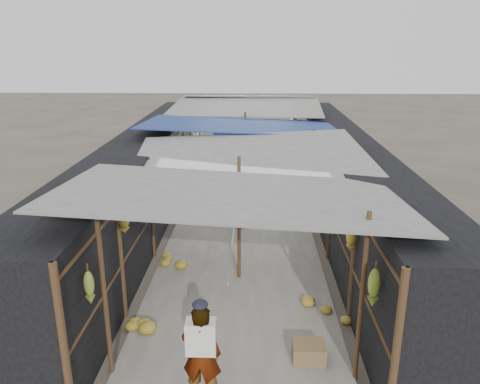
# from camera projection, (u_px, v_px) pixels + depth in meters

# --- Properties ---
(ground) EXTENTS (80.00, 80.00, 0.00)m
(ground) POSITION_uv_depth(u_px,v_px,m) (232.00, 375.00, 6.92)
(ground) COLOR #6B6356
(ground) RESTS_ON ground
(aisle_slab) EXTENTS (3.60, 16.00, 0.02)m
(aisle_slab) POSITION_uv_depth(u_px,v_px,m) (243.00, 217.00, 13.11)
(aisle_slab) COLOR #9E998E
(aisle_slab) RESTS_ON ground
(stall_left) EXTENTS (1.40, 15.00, 2.30)m
(stall_left) POSITION_uv_depth(u_px,v_px,m) (145.00, 178.00, 12.84)
(stall_left) COLOR black
(stall_left) RESTS_ON ground
(stall_right) EXTENTS (1.40, 15.00, 2.30)m
(stall_right) POSITION_uv_depth(u_px,v_px,m) (343.00, 179.00, 12.68)
(stall_right) COLOR black
(stall_right) RESTS_ON ground
(crate_near) EXTENTS (0.50, 0.40, 0.30)m
(crate_near) POSITION_uv_depth(u_px,v_px,m) (309.00, 352.00, 7.19)
(crate_near) COLOR #93724B
(crate_near) RESTS_ON ground
(crate_mid) EXTENTS (0.52, 0.42, 0.31)m
(crate_mid) POSITION_uv_depth(u_px,v_px,m) (286.00, 210.00, 13.23)
(crate_mid) COLOR #93724B
(crate_mid) RESTS_ON ground
(crate_back) EXTENTS (0.50, 0.46, 0.26)m
(crate_back) POSITION_uv_depth(u_px,v_px,m) (237.00, 208.00, 13.46)
(crate_back) COLOR #93724B
(crate_back) RESTS_ON ground
(black_basin) EXTENTS (0.55, 0.55, 0.17)m
(black_basin) POSITION_uv_depth(u_px,v_px,m) (295.00, 198.00, 14.49)
(black_basin) COLOR black
(black_basin) RESTS_ON ground
(vendor_elderly) EXTENTS (0.57, 0.41, 1.47)m
(vendor_elderly) POSITION_uv_depth(u_px,v_px,m) (202.00, 354.00, 6.23)
(vendor_elderly) COLOR silver
(vendor_elderly) RESTS_ON ground
(shopper_blue) EXTENTS (0.92, 0.77, 1.72)m
(shopper_blue) POSITION_uv_depth(u_px,v_px,m) (229.00, 185.00, 13.15)
(shopper_blue) COLOR #2033A0
(shopper_blue) RESTS_ON ground
(vendor_seated) EXTENTS (0.42, 0.67, 0.99)m
(vendor_seated) POSITION_uv_depth(u_px,v_px,m) (282.00, 162.00, 17.14)
(vendor_seated) COLOR #555049
(vendor_seated) RESTS_ON ground
(market_canopy) EXTENTS (5.62, 15.20, 2.77)m
(market_canopy) POSITION_uv_depth(u_px,v_px,m) (244.00, 131.00, 12.69)
(market_canopy) COLOR brown
(market_canopy) RESTS_ON ground
(hanging_bananas) EXTENTS (3.96, 13.92, 0.86)m
(hanging_bananas) POSITION_uv_depth(u_px,v_px,m) (249.00, 157.00, 12.96)
(hanging_bananas) COLOR olive
(hanging_bananas) RESTS_ON ground
(floor_bananas) EXTENTS (3.94, 10.41, 0.36)m
(floor_bananas) POSITION_uv_depth(u_px,v_px,m) (244.00, 236.00, 11.50)
(floor_bananas) COLOR olive
(floor_bananas) RESTS_ON ground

